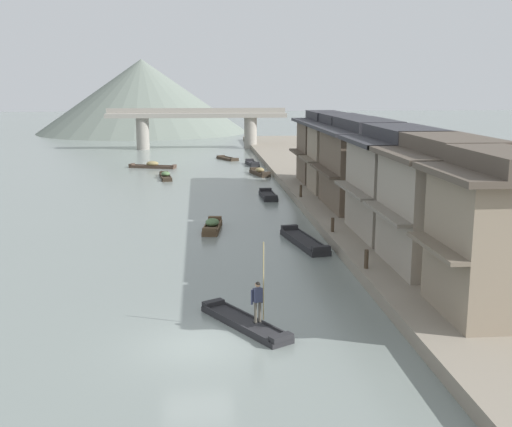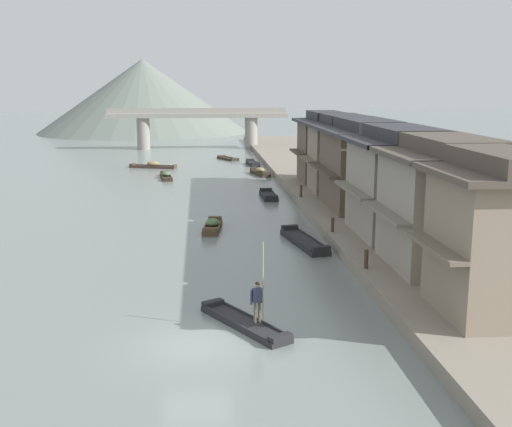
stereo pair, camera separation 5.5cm
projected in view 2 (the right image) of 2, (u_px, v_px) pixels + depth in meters
The scene contains 23 objects.
ground_plane at pixel (196, 346), 22.65m from camera, with size 400.00×400.00×0.00m, color gray.
riverbank_right at pixel (397, 192), 53.30m from camera, with size 18.00×110.00×0.60m, color gray.
boat_foreground_poled at pixel (244, 323), 24.46m from camera, with size 3.31×4.63×0.39m.
boatman_person at pixel (257, 297), 23.56m from camera, with size 0.51×0.39×3.04m.
boat_moored_nearest at pixel (260, 172), 64.99m from camera, with size 1.86×4.05×0.77m.
boat_moored_second at pixel (166, 176), 62.88m from camera, with size 1.53×5.03×0.67m.
boat_moored_third at pixel (212, 226), 40.50m from camera, with size 1.40×3.83×0.75m.
boat_moored_far at pixel (153, 166), 70.49m from camera, with size 5.31×2.68×0.76m.
boat_midriver_drifting at pixel (304, 242), 36.89m from camera, with size 2.11×5.80×0.57m.
boat_midriver_upstream at pixel (269, 196), 51.98m from camera, with size 1.22×3.92×0.53m.
boat_upstream_distant at pixel (253, 164), 72.92m from camera, with size 1.43×3.62×0.56m.
boat_crossing_west at pixel (228, 159), 78.23m from camera, with size 2.64×3.92×0.37m.
house_waterfront_nearest at pixel (500, 235), 23.62m from camera, with size 5.30×5.47×6.14m.
house_waterfront_second at pixel (448, 204), 29.92m from camera, with size 6.37×6.58×6.14m.
house_waterfront_tall at pixel (403, 183), 36.34m from camera, with size 6.27×7.30×6.14m.
house_waterfront_narrow at pixel (365, 164), 44.50m from camera, with size 6.26×8.12×6.14m.
house_waterfront_far at pixel (342, 154), 51.19m from camera, with size 6.00×5.42×6.14m.
house_waterfront_end at pixel (325, 147), 56.47m from camera, with size 5.42×5.80×6.14m.
mooring_post_dock_near at pixel (366, 259), 29.95m from camera, with size 0.20×0.20×0.91m, color #473828.
mooring_post_dock_mid at pixel (333, 225), 37.43m from camera, with size 0.20×0.20×0.83m, color #473828.
mooring_post_dock_far at pixel (301, 191), 48.96m from camera, with size 0.20×0.20×0.92m, color #473828.
stone_bridge at pixel (197, 122), 90.50m from camera, with size 25.37×2.40×5.72m.
hill_far_west at pixel (143, 96), 121.75m from camera, with size 39.65×39.65×13.69m, color slate.
Camera 2 is at (0.24, -21.37, 9.09)m, focal length 44.98 mm.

